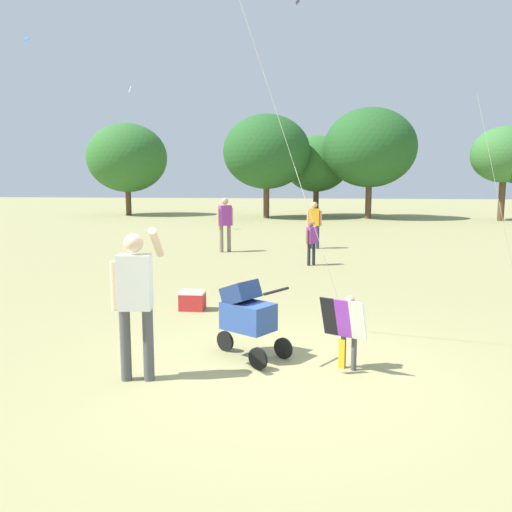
{
  "coord_description": "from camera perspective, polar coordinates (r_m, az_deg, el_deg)",
  "views": [
    {
      "loc": [
        0.45,
        -6.04,
        2.33
      ],
      "look_at": [
        -0.4,
        0.94,
        1.3
      ],
      "focal_mm": 36.72,
      "sensor_mm": 36.0,
      "label": 1
    }
  ],
  "objects": [
    {
      "name": "stroller",
      "position": [
        6.88,
        -0.98,
        -6.18
      ],
      "size": [
        1.07,
        0.88,
        1.03
      ],
      "color": "black",
      "rests_on": "ground"
    },
    {
      "name": "cooler_box",
      "position": [
        9.52,
        -6.95,
        -4.82
      ],
      "size": [
        0.45,
        0.33,
        0.35
      ],
      "color": "red",
      "rests_on": "ground"
    },
    {
      "name": "person_couple_left",
      "position": [
        16.95,
        -3.39,
        3.92
      ],
      "size": [
        0.48,
        0.41,
        1.75
      ],
      "color": "#7F705B",
      "rests_on": "ground"
    },
    {
      "name": "distant_kites_cluster",
      "position": [
        27.73,
        8.44,
        20.98
      ],
      "size": [
        30.58,
        8.44,
        6.43
      ],
      "color": "black"
    },
    {
      "name": "person_red_shirt",
      "position": [
        14.35,
        6.07,
        1.83
      ],
      "size": [
        0.3,
        0.3,
        1.22
      ],
      "color": "#232328",
      "rests_on": "ground"
    },
    {
      "name": "treeline_distant",
      "position": [
        32.67,
        5.41,
        10.95
      ],
      "size": [
        28.34,
        6.8,
        6.54
      ],
      "color": "brown",
      "rests_on": "ground"
    },
    {
      "name": "ground_plane",
      "position": [
        6.49,
        2.54,
        -12.72
      ],
      "size": [
        120.0,
        120.0,
        0.0
      ],
      "primitive_type": "plane",
      "color": "#938E5B"
    },
    {
      "name": "child_with_butterfly_kite",
      "position": [
        6.53,
        9.97,
        -7.42
      ],
      "size": [
        0.57,
        0.47,
        0.93
      ],
      "color": "#4C4C51",
      "rests_on": "ground"
    },
    {
      "name": "person_kid_running",
      "position": [
        17.87,
        6.36,
        3.79
      ],
      "size": [
        0.51,
        0.25,
        1.59
      ],
      "color": "#33384C",
      "rests_on": "ground"
    },
    {
      "name": "person_adult_flyer",
      "position": [
        6.17,
        -13.01,
        -3.93
      ],
      "size": [
        0.57,
        0.57,
        1.81
      ],
      "color": "#4C4C51",
      "rests_on": "ground"
    }
  ]
}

